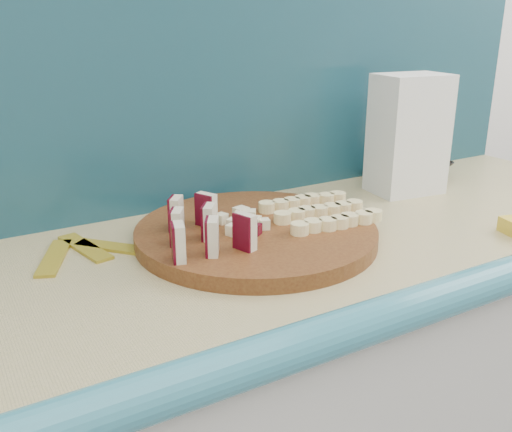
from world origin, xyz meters
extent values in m
cube|color=silver|center=(0.00, 1.80, 1.30)|extent=(3.60, 0.04, 2.60)
cube|color=tan|center=(0.10, 1.50, 0.90)|extent=(2.20, 0.60, 0.03)
cube|color=teal|center=(0.10, 1.20, 0.90)|extent=(2.20, 0.06, 0.03)
cube|color=teal|center=(0.10, 1.79, 1.16)|extent=(2.20, 0.02, 0.50)
cylinder|color=#4A200F|center=(0.27, 1.53, 0.92)|extent=(0.48, 0.48, 0.03)
cube|color=beige|center=(0.09, 1.46, 0.97)|extent=(0.02, 0.04, 0.06)
cube|color=#470512|center=(0.08, 1.46, 0.97)|extent=(0.01, 0.04, 0.06)
cube|color=beige|center=(0.12, 1.53, 0.97)|extent=(0.02, 0.04, 0.06)
cube|color=#470512|center=(0.11, 1.53, 0.97)|extent=(0.01, 0.04, 0.06)
cube|color=beige|center=(0.14, 1.59, 0.97)|extent=(0.02, 0.04, 0.06)
cube|color=#470512|center=(0.13, 1.59, 0.97)|extent=(0.01, 0.04, 0.06)
cube|color=beige|center=(0.15, 1.46, 0.97)|extent=(0.02, 0.04, 0.06)
cube|color=#470512|center=(0.14, 1.46, 0.97)|extent=(0.01, 0.04, 0.06)
cube|color=beige|center=(0.17, 1.52, 0.97)|extent=(0.02, 0.04, 0.06)
cube|color=#470512|center=(0.16, 1.52, 0.97)|extent=(0.01, 0.04, 0.06)
cube|color=beige|center=(0.20, 1.58, 0.97)|extent=(0.02, 0.04, 0.06)
cube|color=#470512|center=(0.19, 1.59, 0.97)|extent=(0.01, 0.04, 0.06)
cube|color=beige|center=(0.20, 1.45, 0.97)|extent=(0.02, 0.04, 0.06)
cube|color=#470512|center=(0.19, 1.45, 0.97)|extent=(0.01, 0.04, 0.06)
cube|color=#F7EFC5|center=(0.25, 1.53, 0.95)|extent=(0.02, 0.02, 0.02)
cube|color=#F7EFC5|center=(0.26, 1.54, 0.95)|extent=(0.02, 0.02, 0.02)
cube|color=#470512|center=(0.26, 1.56, 0.95)|extent=(0.02, 0.02, 0.02)
cube|color=#F7EFC5|center=(0.25, 1.55, 0.95)|extent=(0.02, 0.02, 0.02)
cube|color=#F7EFC5|center=(0.24, 1.55, 0.95)|extent=(0.02, 0.02, 0.02)
cube|color=#F7EFC5|center=(0.22, 1.55, 0.95)|extent=(0.02, 0.02, 0.02)
cube|color=#F7EFC5|center=(0.23, 1.54, 0.95)|extent=(0.02, 0.02, 0.02)
cube|color=#F7EFC5|center=(0.22, 1.53, 0.95)|extent=(0.02, 0.02, 0.02)
cube|color=#470512|center=(0.23, 1.51, 0.95)|extent=(0.02, 0.02, 0.02)
cube|color=#F7EFC5|center=(0.24, 1.52, 0.95)|extent=(0.02, 0.02, 0.02)
cube|color=#F7EFC5|center=(0.25, 1.51, 0.95)|extent=(0.02, 0.02, 0.02)
cube|color=#F7EFC5|center=(0.25, 1.53, 0.95)|extent=(0.02, 0.02, 0.02)
cylinder|color=#FEE89B|center=(0.32, 1.46, 0.95)|extent=(0.03, 0.03, 0.02)
cylinder|color=#FEE89B|center=(0.35, 1.46, 0.95)|extent=(0.03, 0.03, 0.02)
cylinder|color=#FEE89B|center=(0.37, 1.46, 0.95)|extent=(0.03, 0.03, 0.02)
cylinder|color=#FEE89B|center=(0.40, 1.45, 0.95)|extent=(0.03, 0.03, 0.02)
cylinder|color=#FEE89B|center=(0.42, 1.45, 0.95)|extent=(0.03, 0.03, 0.02)
cylinder|color=#FEE89B|center=(0.45, 1.45, 0.95)|extent=(0.03, 0.03, 0.02)
cylinder|color=#FEE89B|center=(0.48, 1.45, 0.95)|extent=(0.03, 0.03, 0.02)
cylinder|color=#FEE89B|center=(0.33, 1.53, 0.95)|extent=(0.03, 0.03, 0.02)
cylinder|color=#FEE89B|center=(0.35, 1.52, 0.95)|extent=(0.03, 0.03, 0.02)
cylinder|color=#FEE89B|center=(0.38, 1.52, 0.95)|extent=(0.03, 0.03, 0.02)
cylinder|color=#FEE89B|center=(0.40, 1.52, 0.95)|extent=(0.03, 0.03, 0.02)
cylinder|color=#FEE89B|center=(0.43, 1.52, 0.95)|extent=(0.03, 0.03, 0.02)
cylinder|color=#FEE89B|center=(0.46, 1.51, 0.95)|extent=(0.03, 0.03, 0.02)
cylinder|color=#FEE89B|center=(0.48, 1.51, 0.95)|extent=(0.03, 0.03, 0.02)
cylinder|color=#FEE89B|center=(0.33, 1.59, 0.95)|extent=(0.03, 0.03, 0.02)
cylinder|color=#FEE89B|center=(0.36, 1.59, 0.95)|extent=(0.03, 0.03, 0.02)
cylinder|color=#FEE89B|center=(0.38, 1.59, 0.95)|extent=(0.03, 0.03, 0.02)
cylinder|color=#FEE89B|center=(0.41, 1.59, 0.95)|extent=(0.03, 0.03, 0.02)
cylinder|color=#FEE89B|center=(0.44, 1.58, 0.95)|extent=(0.03, 0.03, 0.02)
cylinder|color=#FEE89B|center=(0.46, 1.58, 0.95)|extent=(0.03, 0.03, 0.02)
cylinder|color=#FEE89B|center=(0.49, 1.58, 0.95)|extent=(0.03, 0.03, 0.02)
imported|color=black|center=(0.84, 1.71, 0.93)|extent=(0.19, 0.19, 0.04)
cube|color=white|center=(0.73, 1.63, 1.04)|extent=(0.17, 0.13, 0.27)
cube|color=gold|center=(-0.07, 1.63, 0.91)|extent=(0.09, 0.15, 0.01)
cube|color=gold|center=(-0.01, 1.65, 0.91)|extent=(0.06, 0.15, 0.01)
cube|color=gold|center=(0.04, 1.62, 0.91)|extent=(0.13, 0.14, 0.01)
camera|label=1|loc=(-0.22, 0.70, 1.30)|focal=40.00mm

